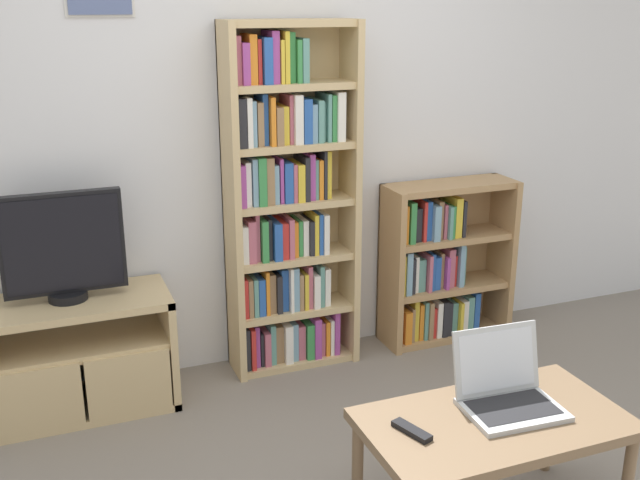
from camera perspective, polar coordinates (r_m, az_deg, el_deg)
The scene contains 8 objects.
wall_back at distance 3.91m, azimuth -4.64°, elevation 8.92°, with size 6.42×0.09×2.60m.
tv_stand at distance 3.79m, azimuth -17.87°, elevation -8.41°, with size 0.88×0.42×0.57m.
television at distance 3.62m, azimuth -19.01°, elevation -0.56°, with size 0.55×0.18×0.52m.
bookshelf_tall at distance 3.88m, azimuth -2.61°, elevation 2.56°, with size 0.68×0.25×1.82m.
bookshelf_short at distance 4.37m, azimuth 8.93°, elevation -2.01°, with size 0.76×0.27×0.93m.
coffee_table at distance 2.87m, azimuth 13.10°, elevation -13.99°, with size 0.96×0.53×0.47m.
laptop at distance 2.91m, azimuth 13.97°, elevation -10.93°, with size 0.37×0.32×0.28m.
remote_near_laptop at distance 2.71m, azimuth 7.00°, elevation -14.22°, with size 0.09×0.17×0.02m.
Camera 1 is at (-1.12, -1.96, 1.91)m, focal length 42.00 mm.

